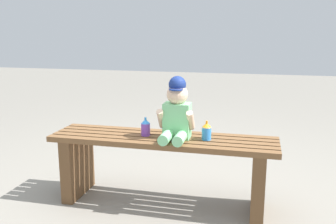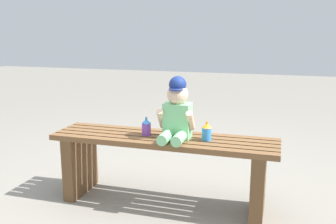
{
  "view_description": "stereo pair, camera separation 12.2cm",
  "coord_description": "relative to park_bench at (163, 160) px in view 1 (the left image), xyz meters",
  "views": [
    {
      "loc": [
        0.6,
        -2.28,
        1.16
      ],
      "look_at": [
        0.05,
        -0.05,
        0.65
      ],
      "focal_mm": 39.8,
      "sensor_mm": 36.0,
      "label": 1
    },
    {
      "loc": [
        0.71,
        -2.25,
        1.16
      ],
      "look_at": [
        0.05,
        -0.05,
        0.65
      ],
      "focal_mm": 39.8,
      "sensor_mm": 36.0,
      "label": 2
    }
  ],
  "objects": [
    {
      "name": "ground_plane",
      "position": [
        0.0,
        -0.0,
        -0.31
      ],
      "size": [
        16.0,
        16.0,
        0.0
      ],
      "primitive_type": "plane",
      "color": "gray"
    },
    {
      "name": "park_bench",
      "position": [
        0.0,
        0.0,
        0.0
      ],
      "size": [
        1.49,
        0.36,
        0.47
      ],
      "color": "brown",
      "rests_on": "ground_plane"
    },
    {
      "name": "child_figure",
      "position": [
        0.1,
        -0.02,
        0.34
      ],
      "size": [
        0.23,
        0.27,
        0.4
      ],
      "color": "#7FCC8C",
      "rests_on": "park_bench"
    },
    {
      "name": "sippy_cup_left",
      "position": [
        -0.12,
        -0.0,
        0.22
      ],
      "size": [
        0.06,
        0.06,
        0.12
      ],
      "color": "#8C4CCC",
      "rests_on": "park_bench"
    },
    {
      "name": "sippy_cup_right",
      "position": [
        0.29,
        -0.0,
        0.22
      ],
      "size": [
        0.06,
        0.06,
        0.12
      ],
      "color": "#338CE5",
      "rests_on": "park_bench"
    }
  ]
}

